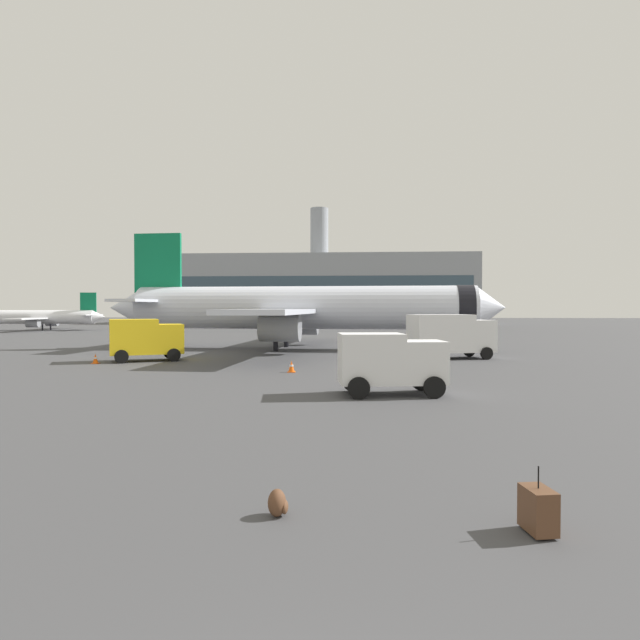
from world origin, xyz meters
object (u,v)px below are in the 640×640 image
object	(u,v)px
service_truck	(146,338)
airplane_at_gate	(301,308)
safety_cone_mid	(291,367)
airplane_taxiing	(40,317)
traveller_backpack	(278,503)
rolling_suitcase	(538,510)
cargo_van	(390,360)
fuel_truck	(450,334)
safety_cone_near	(95,359)

from	to	relation	value
service_truck	airplane_at_gate	bearing A→B (deg)	49.91
airplane_at_gate	safety_cone_mid	bearing A→B (deg)	-85.73
airplane_taxiing	traveller_backpack	world-z (taller)	airplane_taxiing
airplane_at_gate	traveller_backpack	distance (m)	38.55
service_truck	traveller_backpack	world-z (taller)	service_truck
airplane_taxiing	rolling_suitcase	distance (m)	93.80
cargo_van	safety_cone_mid	world-z (taller)	cargo_van
safety_cone_mid	traveller_backpack	bearing A→B (deg)	-83.65
rolling_suitcase	traveller_backpack	bearing A→B (deg)	174.45
fuel_truck	safety_cone_near	distance (m)	24.48
fuel_truck	safety_cone_mid	xyz separation A→B (m)	(-10.45, -8.89, -1.45)
airplane_taxiing	rolling_suitcase	xyz separation A→B (m)	(54.98, -75.98, -1.78)
cargo_van	safety_cone_near	size ratio (longest dim) A/B	7.08
service_truck	traveller_backpack	distance (m)	29.96
fuel_truck	cargo_van	xyz separation A→B (m)	(-5.32, -16.49, -0.32)
service_truck	cargo_van	world-z (taller)	service_truck
rolling_suitcase	traveller_backpack	world-z (taller)	rolling_suitcase
cargo_van	rolling_suitcase	xyz separation A→B (m)	(1.55, -13.89, -1.06)
fuel_truck	safety_cone_near	bearing A→B (deg)	-167.97
safety_cone_mid	rolling_suitcase	bearing A→B (deg)	-72.75
airplane_taxiing	traveller_backpack	xyz separation A→B (m)	(50.65, -75.56, -1.93)
airplane_taxiing	safety_cone_near	bearing A→B (deg)	-55.49
safety_cone_near	rolling_suitcase	distance (m)	32.31
service_truck	cargo_van	xyz separation A→B (m)	(15.98, -13.39, -0.16)
service_truck	rolling_suitcase	world-z (taller)	service_truck
airplane_at_gate	service_truck	size ratio (longest dim) A/B	6.77
safety_cone_mid	traveller_backpack	distance (m)	21.19
safety_cone_near	airplane_at_gate	bearing A→B (deg)	47.68
airplane_at_gate	traveller_backpack	size ratio (longest dim) A/B	74.45
airplane_at_gate	service_truck	world-z (taller)	airplane_at_gate
cargo_van	rolling_suitcase	world-z (taller)	cargo_van
rolling_suitcase	safety_cone_near	bearing A→B (deg)	128.52
safety_cone_mid	rolling_suitcase	xyz separation A→B (m)	(6.67, -21.48, 0.06)
traveller_backpack	rolling_suitcase	bearing A→B (deg)	-5.55
service_truck	safety_cone_mid	distance (m)	12.37
safety_cone_near	fuel_truck	bearing A→B (deg)	12.03
fuel_truck	airplane_taxiing	bearing A→B (deg)	142.18
rolling_suitcase	fuel_truck	bearing A→B (deg)	82.91
airplane_at_gate	rolling_suitcase	bearing A→B (deg)	-78.37
airplane_taxiing	cargo_van	distance (m)	81.92
airplane_at_gate	safety_cone_mid	xyz separation A→B (m)	(1.28, -17.17, -3.33)
airplane_taxiing	fuel_truck	size ratio (longest dim) A/B	3.29
airplane_at_gate	service_truck	xyz separation A→B (m)	(-9.57, -11.37, -2.05)
service_truck	safety_cone_mid	size ratio (longest dim) A/B	7.98
fuel_truck	safety_cone_near	world-z (taller)	fuel_truck
cargo_van	fuel_truck	bearing A→B (deg)	72.11
airplane_taxiing	rolling_suitcase	bearing A→B (deg)	-54.11
safety_cone_near	traveller_backpack	world-z (taller)	safety_cone_near
rolling_suitcase	traveller_backpack	xyz separation A→B (m)	(-4.32, 0.42, -0.16)
cargo_van	safety_cone_near	bearing A→B (deg)	148.48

